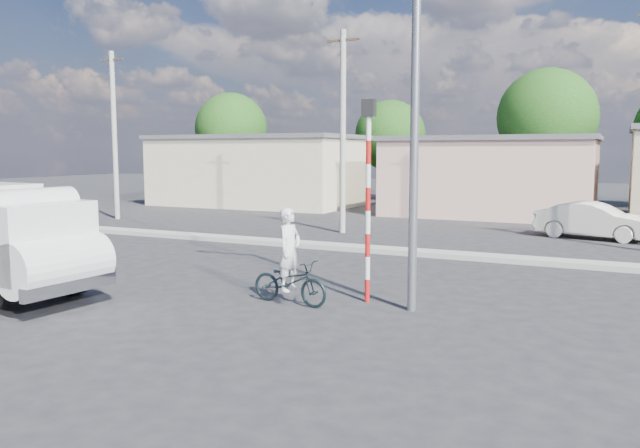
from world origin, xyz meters
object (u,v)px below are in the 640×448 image
at_px(car_cream, 594,221).
at_px(bicycle, 290,282).
at_px(cyclist, 290,263).
at_px(streetlight, 408,66).
at_px(traffic_pole, 368,183).

bearing_deg(car_cream, bicycle, 171.14).
bearing_deg(cyclist, streetlight, -69.41).
xyz_separation_m(cyclist, streetlight, (2.36, 0.61, 4.07)).
relative_size(traffic_pole, streetlight, 0.48).
relative_size(cyclist, traffic_pole, 0.41).
relative_size(bicycle, cyclist, 1.04).
bearing_deg(traffic_pole, cyclist, -147.56).
bearing_deg(traffic_pole, bicycle, -147.56).
relative_size(bicycle, streetlight, 0.21).
height_order(bicycle, traffic_pole, traffic_pole).
bearing_deg(streetlight, cyclist, -165.61).
height_order(cyclist, car_cream, cyclist).
xyz_separation_m(car_cream, streetlight, (-3.11, -13.26, 4.28)).
bearing_deg(streetlight, traffic_pole, 162.27).
bearing_deg(streetlight, car_cream, 76.81).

